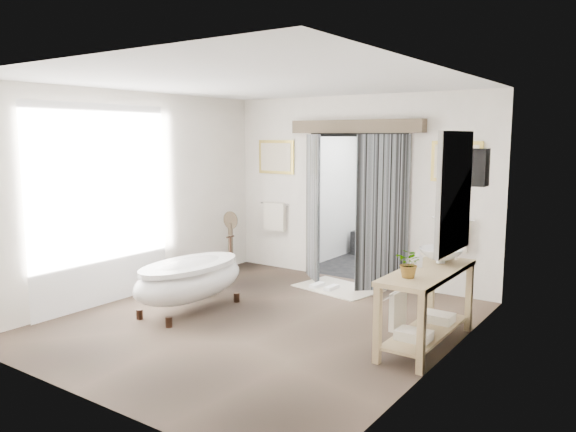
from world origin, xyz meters
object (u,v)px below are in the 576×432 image
Objects in this scene: vanity at (425,301)px; basin at (441,255)px; clawfoot_tub at (190,279)px; rug at (338,288)px.

basin reaches higher than vanity.
basin is at bearing 17.71° from clawfoot_tub.
rug is 2.41m from basin.
vanity is 3.25× the size of basin.
vanity is 2.49m from rug.
basin is at bearing -28.94° from rug.
basin is (1.94, -1.07, 0.93)m from rug.
basin reaches higher than rug.
clawfoot_tub reaches higher than rug.
clawfoot_tub is 1.11× the size of vanity.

